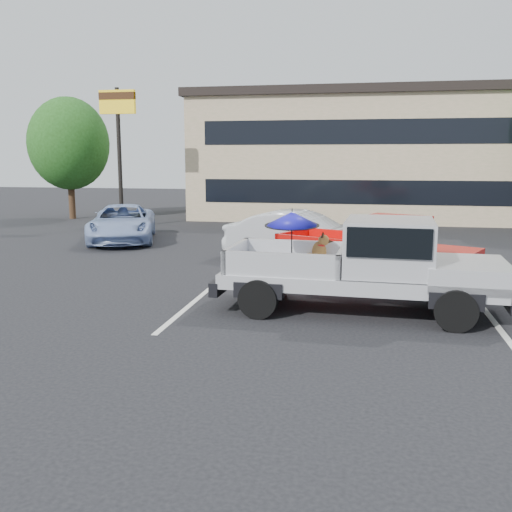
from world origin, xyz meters
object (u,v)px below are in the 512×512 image
(blue_suv, at_px, (122,223))
(tree_back, at_px, (468,133))
(red_pickup, at_px, (385,248))
(silver_sedan, at_px, (302,236))
(motel_sign, at_px, (118,120))
(silver_pickup, at_px, (376,261))
(tree_left, at_px, (69,144))

(blue_suv, bearing_deg, tree_back, 25.49)
(red_pickup, bearing_deg, silver_sedan, 154.40)
(motel_sign, xyz_separation_m, silver_pickup, (10.79, -12.27, -3.60))
(blue_suv, bearing_deg, silver_pickup, -61.72)
(silver_sedan, height_order, blue_suv, silver_sedan)
(silver_pickup, relative_size, silver_sedan, 1.28)
(silver_pickup, bearing_deg, motel_sign, 134.10)
(silver_sedan, bearing_deg, red_pickup, -129.08)
(red_pickup, xyz_separation_m, blue_suv, (-9.25, 5.65, -0.24))
(silver_pickup, xyz_separation_m, red_pickup, (0.26, 2.63, -0.14))
(tree_left, relative_size, silver_pickup, 1.04)
(tree_back, height_order, red_pickup, tree_back)
(tree_left, bearing_deg, blue_suv, -50.34)
(tree_back, relative_size, red_pickup, 1.34)
(motel_sign, distance_m, tree_back, 18.87)
(red_pickup, bearing_deg, silver_pickup, -70.76)
(tree_back, relative_size, blue_suv, 1.47)
(motel_sign, height_order, blue_suv, motel_sign)
(motel_sign, bearing_deg, red_pickup, -41.12)
(motel_sign, distance_m, silver_pickup, 16.73)
(silver_sedan, bearing_deg, tree_left, 63.60)
(silver_pickup, bearing_deg, red_pickup, 87.22)
(tree_left, bearing_deg, red_pickup, -40.04)
(silver_pickup, height_order, red_pickup, silver_pickup)
(motel_sign, distance_m, tree_left, 5.08)
(red_pickup, relative_size, silver_sedan, 1.17)
(tree_back, bearing_deg, motel_sign, -147.99)
(tree_left, xyz_separation_m, red_pickup, (15.05, -12.64, -2.82))
(tree_left, relative_size, blue_suv, 1.24)
(silver_sedan, bearing_deg, motel_sign, 63.22)
(motel_sign, height_order, red_pickup, motel_sign)
(silver_pickup, bearing_deg, tree_back, 79.61)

